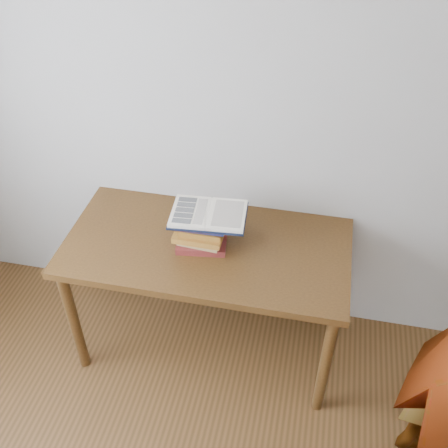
# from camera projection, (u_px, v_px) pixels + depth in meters

# --- Properties ---
(room_shell) EXTENTS (3.54, 3.54, 2.62)m
(room_shell) POSITION_uv_depth(u_px,v_px,m) (67.00, 376.00, 1.13)
(room_shell) COLOR #ACA9A2
(room_shell) RESTS_ON ground
(desk) EXTENTS (1.48, 0.74, 0.79)m
(desk) POSITION_uv_depth(u_px,v_px,m) (207.00, 258.00, 2.76)
(desk) COLOR #4E3013
(desk) RESTS_ON ground
(book_stack) EXTENTS (0.27, 0.20, 0.19)m
(book_stack) POSITION_uv_depth(u_px,v_px,m) (201.00, 231.00, 2.64)
(book_stack) COLOR maroon
(book_stack) RESTS_ON desk
(open_book) EXTENTS (0.39, 0.29, 0.03)m
(open_book) POSITION_uv_depth(u_px,v_px,m) (209.00, 214.00, 2.57)
(open_book) COLOR black
(open_book) RESTS_ON book_stack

